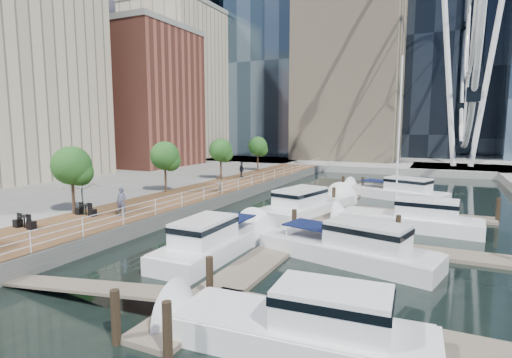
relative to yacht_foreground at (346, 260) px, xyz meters
name	(u,v)px	position (x,y,z in m)	size (l,w,h in m)	color
ground	(178,273)	(-6.85, -5.10, 0.00)	(520.00, 520.00, 0.00)	black
boardwalk	(195,198)	(-15.85, 9.90, 0.50)	(6.00, 60.00, 1.00)	brown
seawall	(223,200)	(-12.85, 9.90, 0.50)	(0.25, 60.00, 1.00)	#595954
land_inland	(3,181)	(-42.85, 9.90, 0.50)	(48.00, 90.00, 1.00)	gray
land_far	(397,150)	(-6.85, 96.90, 0.50)	(200.00, 114.00, 1.00)	gray
pier	(461,170)	(7.15, 46.90, 0.50)	(14.00, 12.00, 1.00)	gray
railing	(222,189)	(-12.95, 9.90, 1.52)	(0.10, 60.00, 1.05)	white
floating_docks	(381,231)	(1.11, 4.88, 0.49)	(16.00, 34.00, 2.60)	#6D6051
midrise_condos	(91,80)	(-40.42, 21.72, 13.42)	(19.00, 67.00, 28.00)	#BCAD8E
street_trees	(165,156)	(-18.25, 8.90, 4.29)	(2.60, 42.60, 4.60)	#3F2B1C
yacht_foreground	(346,260)	(0.00, 0.00, 0.00)	(2.71, 10.12, 2.15)	silver
pedestrian_near	(122,202)	(-14.76, -0.31, 1.95)	(0.69, 0.46, 1.91)	#484A61
pedestrian_mid	(218,183)	(-13.91, 10.80, 1.81)	(0.79, 0.61, 1.62)	gray
pedestrian_far	(242,170)	(-16.97, 21.53, 1.91)	(1.07, 0.44, 1.82)	#2F343B
moored_yachts	(396,232)	(1.78, 6.91, 0.00)	(23.25, 33.57, 11.50)	white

